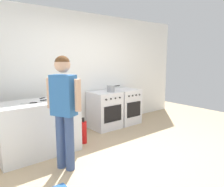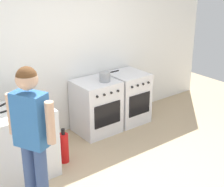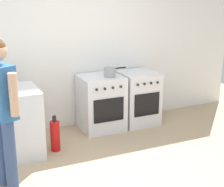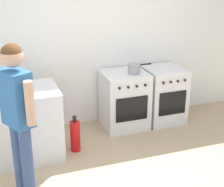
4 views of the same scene
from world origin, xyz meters
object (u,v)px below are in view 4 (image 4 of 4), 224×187
(oven_right, at_px, (163,94))
(knife_bread, at_px, (25,82))
(oven_left, at_px, (124,100))
(knife_chef, at_px, (21,89))
(pot, at_px, (134,69))
(person, at_px, (18,109))
(knife_carving, at_px, (10,98))
(fire_extinguisher, at_px, (75,136))

(oven_right, distance_m, knife_bread, 2.12)
(oven_left, height_order, knife_chef, knife_chef)
(pot, xyz_separation_m, person, (-1.70, -1.06, 0.07))
(oven_right, xyz_separation_m, knife_carving, (-2.28, -0.61, 0.48))
(pot, relative_size, person, 0.21)
(oven_right, height_order, knife_carving, knife_carving)
(oven_left, distance_m, knife_chef, 1.61)
(oven_left, bearing_deg, oven_right, -0.00)
(pot, distance_m, knife_bread, 1.53)
(knife_bread, relative_size, person, 0.20)
(knife_bread, xyz_separation_m, person, (-0.17, -1.03, 0.08))
(oven_left, height_order, person, person)
(oven_left, xyz_separation_m, knife_bread, (-1.42, -0.11, 0.48))
(oven_right, bearing_deg, oven_left, 180.00)
(knife_chef, distance_m, fire_extinguisher, 0.93)
(pot, relative_size, knife_chef, 1.14)
(oven_left, distance_m, knife_bread, 1.50)
(person, bearing_deg, knife_bread, 80.85)
(pot, bearing_deg, knife_bread, -179.23)
(knife_bread, bearing_deg, oven_right, 3.10)
(fire_extinguisher, bearing_deg, person, -136.94)
(pot, xyz_separation_m, knife_chef, (-1.60, -0.27, -0.02))
(oven_right, bearing_deg, knife_carving, -165.02)
(knife_chef, bearing_deg, oven_right, 9.47)
(oven_left, xyz_separation_m, pot, (0.11, -0.09, 0.50))
(fire_extinguisher, bearing_deg, oven_right, 17.49)
(knife_chef, bearing_deg, person, -96.86)
(oven_right, relative_size, knife_bread, 2.59)
(knife_bread, bearing_deg, pot, 0.77)
(oven_right, height_order, fire_extinguisher, oven_right)
(oven_left, distance_m, person, 2.04)
(oven_right, distance_m, pot, 0.74)
(knife_carving, distance_m, person, 0.55)
(knife_chef, relative_size, knife_carving, 0.95)
(knife_carving, height_order, knife_bread, same)
(knife_carving, height_order, person, person)
(oven_right, relative_size, knife_chef, 2.73)
(knife_chef, relative_size, fire_extinguisher, 0.62)
(person, bearing_deg, knife_chef, 83.14)
(knife_chef, bearing_deg, pot, 9.41)
(pot, distance_m, knife_chef, 1.62)
(oven_right, xyz_separation_m, knife_chef, (-2.14, -0.36, 0.48))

